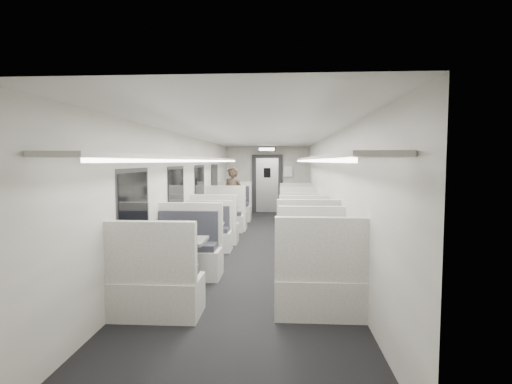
# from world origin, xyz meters

# --- Properties ---
(room) EXTENTS (3.24, 12.24, 2.64)m
(room) POSITION_xyz_m (0.00, 0.00, 1.20)
(room) COLOR black
(room) RESTS_ON ground
(booth_left_a) EXTENTS (1.12, 2.27, 1.22)m
(booth_left_a) POSITION_xyz_m (-1.00, 3.06, 0.41)
(booth_left_a) COLOR silver
(booth_left_a) RESTS_ON room
(booth_left_b) EXTENTS (1.04, 2.11, 1.13)m
(booth_left_b) POSITION_xyz_m (-1.00, 1.24, 0.38)
(booth_left_b) COLOR silver
(booth_left_b) RESTS_ON room
(booth_left_c) EXTENTS (0.95, 1.94, 1.04)m
(booth_left_c) POSITION_xyz_m (-1.00, -1.03, 0.35)
(booth_left_c) COLOR silver
(booth_left_c) RESTS_ON room
(booth_left_d) EXTENTS (1.09, 2.21, 1.18)m
(booth_left_d) POSITION_xyz_m (-1.00, -3.05, 0.40)
(booth_left_d) COLOR silver
(booth_left_d) RESTS_ON room
(booth_right_a) EXTENTS (1.06, 2.15, 1.15)m
(booth_right_a) POSITION_xyz_m (1.00, 3.61, 0.38)
(booth_right_a) COLOR silver
(booth_right_a) RESTS_ON room
(booth_right_b) EXTENTS (0.96, 1.95, 1.04)m
(booth_right_b) POSITION_xyz_m (1.00, 0.96, 0.35)
(booth_right_b) COLOR silver
(booth_right_b) RESTS_ON room
(booth_right_c) EXTENTS (1.07, 2.17, 1.16)m
(booth_right_c) POSITION_xyz_m (1.00, -1.25, 0.39)
(booth_right_c) COLOR silver
(booth_right_c) RESTS_ON room
(booth_right_d) EXTENTS (1.13, 2.29, 1.22)m
(booth_right_d) POSITION_xyz_m (1.00, -2.85, 0.41)
(booth_right_d) COLOR silver
(booth_right_d) RESTS_ON room
(passenger) EXTENTS (0.74, 0.63, 1.72)m
(passenger) POSITION_xyz_m (-0.87, 2.73, 0.86)
(passenger) COLOR black
(passenger) RESTS_ON room
(window_a) EXTENTS (0.02, 1.18, 0.84)m
(window_a) POSITION_xyz_m (-1.49, 3.40, 1.35)
(window_a) COLOR black
(window_a) RESTS_ON room
(window_b) EXTENTS (0.02, 1.18, 0.84)m
(window_b) POSITION_xyz_m (-1.49, 1.20, 1.35)
(window_b) COLOR black
(window_b) RESTS_ON room
(window_c) EXTENTS (0.02, 1.18, 0.84)m
(window_c) POSITION_xyz_m (-1.49, -1.00, 1.35)
(window_c) COLOR black
(window_c) RESTS_ON room
(window_d) EXTENTS (0.02, 1.18, 0.84)m
(window_d) POSITION_xyz_m (-1.49, -3.20, 1.35)
(window_d) COLOR black
(window_d) RESTS_ON room
(luggage_rack_left) EXTENTS (0.46, 10.40, 0.09)m
(luggage_rack_left) POSITION_xyz_m (-1.24, -0.30, 1.92)
(luggage_rack_left) COLOR silver
(luggage_rack_left) RESTS_ON room
(luggage_rack_right) EXTENTS (0.46, 10.40, 0.09)m
(luggage_rack_right) POSITION_xyz_m (1.24, -0.30, 1.92)
(luggage_rack_right) COLOR silver
(luggage_rack_right) RESTS_ON room
(vestibule_door) EXTENTS (1.10, 0.13, 2.10)m
(vestibule_door) POSITION_xyz_m (0.00, 5.93, 1.04)
(vestibule_door) COLOR black
(vestibule_door) RESTS_ON room
(exit_sign) EXTENTS (0.62, 0.12, 0.16)m
(exit_sign) POSITION_xyz_m (0.00, 5.44, 2.28)
(exit_sign) COLOR black
(exit_sign) RESTS_ON room
(wall_notice) EXTENTS (0.32, 0.02, 0.40)m
(wall_notice) POSITION_xyz_m (0.75, 5.92, 1.50)
(wall_notice) COLOR white
(wall_notice) RESTS_ON room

